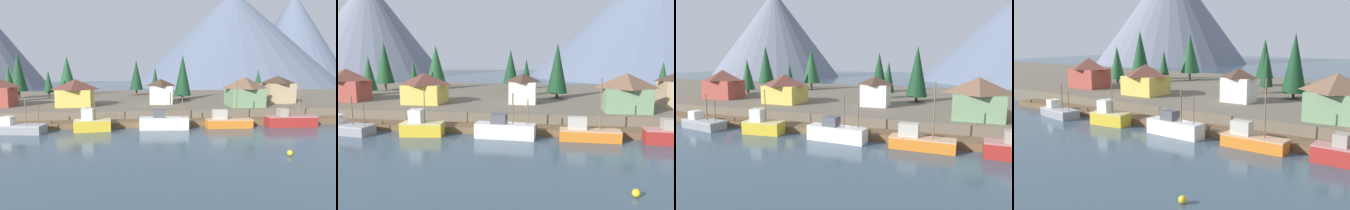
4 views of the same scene
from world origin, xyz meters
The scene contains 22 objects.
ground_plane centered at (0.00, 20.00, -0.50)m, with size 400.00×400.00×1.00m, color #384C5B.
dock centered at (0.00, 1.99, 0.50)m, with size 80.00×4.00×1.60m.
shoreline_bank centered at (0.00, 32.00, 1.25)m, with size 400.00×56.00×2.50m, color #665B4C.
mountain_west_peak centered at (-96.61, 128.08, 26.89)m, with size 81.07×81.07×53.79m, color slate.
mountain_central_peak centered at (61.55, 149.44, 31.54)m, with size 137.49×137.49×63.08m, color slate.
fishing_boat_grey centered at (-24.31, -2.32, 0.89)m, with size 8.21×4.36×5.80m.
fishing_boat_yellow centered at (-12.72, -1.78, 1.37)m, with size 6.28×3.24×6.95m.
fishing_boat_white centered at (-0.40, -1.58, 1.26)m, with size 8.66×2.93×6.50m.
fishing_boat_orange centered at (11.16, -1.40, 1.09)m, with size 8.27×2.57×8.73m.
house_red centered at (-35.27, 14.52, 5.83)m, with size 7.99×5.96×6.52m.
house_white centered at (0.56, 15.73, 5.44)m, with size 5.28×4.21×5.76m.
house_green centered at (18.19, 9.24, 5.73)m, with size 7.48×6.65×6.32m.
house_yellow centered at (-18.17, 13.50, 5.48)m, with size 7.55×6.96×5.83m.
conifer_near_left centered at (-36.01, 23.99, 7.49)m, with size 3.64×3.64×8.90m.
conifer_near_right centered at (-29.40, 33.79, 7.08)m, with size 2.62×2.62×7.72m.
conifer_mid_left centered at (30.73, 31.84, 7.25)m, with size 2.69×2.69×7.90m.
conifer_mid_right centered at (7.09, 24.63, 8.94)m, with size 4.40×4.40×11.76m.
conifer_back_left centered at (-4.93, 39.58, 8.68)m, with size 4.02×4.02×10.67m.
conifer_back_right centered at (-37.49, 34.14, 9.81)m, with size 4.71×4.71×12.73m.
conifer_centre centered at (-25.61, 39.85, 9.40)m, with size 5.09×5.09×11.89m.
conifer_far_left centered at (0.14, 28.62, 7.36)m, with size 2.68×2.68×8.47m.
channel_buoy centered at (13.35, -19.38, 0.35)m, with size 0.70×0.70×0.70m, color gold.
Camera 2 is at (6.34, -46.46, 11.69)m, focal length 35.01 mm.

